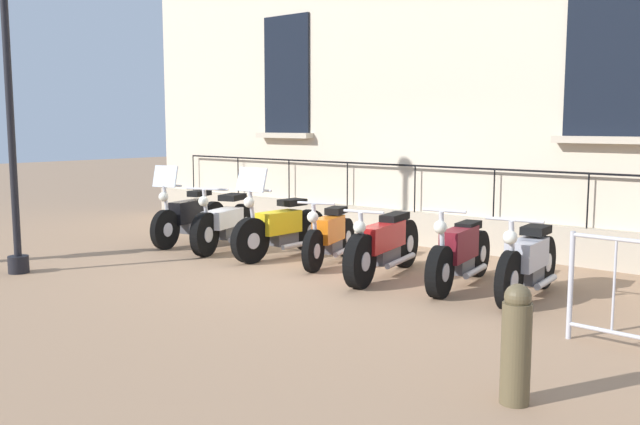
{
  "coord_description": "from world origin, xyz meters",
  "views": [
    {
      "loc": [
        7.72,
        6.39,
        2.06
      ],
      "look_at": [
        0.17,
        0.0,
        0.8
      ],
      "focal_mm": 39.13,
      "sensor_mm": 36.0,
      "label": 1
    }
  ],
  "objects_px": {
    "motorcycle_white": "(224,224)",
    "motorcycle_maroon": "(460,254)",
    "motorcycle_orange": "(330,236)",
    "motorcycle_silver": "(528,263)",
    "motorcycle_red": "(384,246)",
    "bollard": "(516,344)",
    "lamppost": "(8,80)",
    "motorcycle_black": "(189,217)",
    "motorcycle_yellow": "(280,229)"
  },
  "relations": [
    {
      "from": "motorcycle_yellow",
      "to": "motorcycle_orange",
      "type": "relative_size",
      "value": 1.09
    },
    {
      "from": "motorcycle_red",
      "to": "motorcycle_black",
      "type": "bearing_deg",
      "value": -90.48
    },
    {
      "from": "motorcycle_orange",
      "to": "lamppost",
      "type": "xyz_separation_m",
      "value": [
        3.29,
        -2.9,
        2.24
      ]
    },
    {
      "from": "motorcycle_white",
      "to": "lamppost",
      "type": "xyz_separation_m",
      "value": [
        3.08,
        -0.84,
        2.22
      ]
    },
    {
      "from": "motorcycle_orange",
      "to": "lamppost",
      "type": "bearing_deg",
      "value": -41.45
    },
    {
      "from": "motorcycle_white",
      "to": "motorcycle_yellow",
      "type": "relative_size",
      "value": 0.95
    },
    {
      "from": "motorcycle_black",
      "to": "motorcycle_yellow",
      "type": "distance_m",
      "value": 2.1
    },
    {
      "from": "motorcycle_black",
      "to": "motorcycle_white",
      "type": "height_order",
      "value": "motorcycle_black"
    },
    {
      "from": "motorcycle_black",
      "to": "motorcycle_yellow",
      "type": "bearing_deg",
      "value": 91.93
    },
    {
      "from": "motorcycle_orange",
      "to": "motorcycle_silver",
      "type": "xyz_separation_m",
      "value": [
        0.07,
        3.1,
        0.02
      ]
    },
    {
      "from": "motorcycle_white",
      "to": "motorcycle_maroon",
      "type": "distance_m",
      "value": 4.26
    },
    {
      "from": "bollard",
      "to": "lamppost",
      "type": "bearing_deg",
      "value": -88.77
    },
    {
      "from": "motorcycle_yellow",
      "to": "motorcycle_silver",
      "type": "bearing_deg",
      "value": 90.31
    },
    {
      "from": "motorcycle_red",
      "to": "lamppost",
      "type": "relative_size",
      "value": 0.44
    },
    {
      "from": "motorcycle_yellow",
      "to": "motorcycle_maroon",
      "type": "relative_size",
      "value": 0.98
    },
    {
      "from": "bollard",
      "to": "motorcycle_yellow",
      "type": "bearing_deg",
      "value": -119.94
    },
    {
      "from": "motorcycle_white",
      "to": "motorcycle_orange",
      "type": "height_order",
      "value": "motorcycle_white"
    },
    {
      "from": "motorcycle_white",
      "to": "motorcycle_maroon",
      "type": "bearing_deg",
      "value": 92.19
    },
    {
      "from": "motorcycle_white",
      "to": "motorcycle_maroon",
      "type": "relative_size",
      "value": 0.93
    },
    {
      "from": "motorcycle_white",
      "to": "motorcycle_maroon",
      "type": "xyz_separation_m",
      "value": [
        -0.16,
        4.25,
        -0.01
      ]
    },
    {
      "from": "motorcycle_black",
      "to": "bollard",
      "type": "relative_size",
      "value": 2.22
    },
    {
      "from": "motorcycle_white",
      "to": "motorcycle_silver",
      "type": "xyz_separation_m",
      "value": [
        -0.14,
        5.17,
        -0.0
      ]
    },
    {
      "from": "motorcycle_silver",
      "to": "bollard",
      "type": "height_order",
      "value": "motorcycle_silver"
    },
    {
      "from": "motorcycle_white",
      "to": "motorcycle_orange",
      "type": "distance_m",
      "value": 2.08
    },
    {
      "from": "motorcycle_yellow",
      "to": "bollard",
      "type": "distance_m",
      "value": 6.08
    },
    {
      "from": "motorcycle_black",
      "to": "motorcycle_white",
      "type": "xyz_separation_m",
      "value": [
        0.04,
        0.95,
        -0.03
      ]
    },
    {
      "from": "lamppost",
      "to": "bollard",
      "type": "height_order",
      "value": "lamppost"
    },
    {
      "from": "motorcycle_yellow",
      "to": "motorcycle_silver",
      "type": "xyz_separation_m",
      "value": [
        -0.02,
        4.02,
        -0.02
      ]
    },
    {
      "from": "motorcycle_orange",
      "to": "motorcycle_silver",
      "type": "height_order",
      "value": "motorcycle_silver"
    },
    {
      "from": "motorcycle_yellow",
      "to": "lamppost",
      "type": "distance_m",
      "value": 4.36
    },
    {
      "from": "motorcycle_silver",
      "to": "lamppost",
      "type": "bearing_deg",
      "value": -61.83
    },
    {
      "from": "motorcycle_yellow",
      "to": "motorcycle_red",
      "type": "xyz_separation_m",
      "value": [
        0.1,
        2.04,
        -0.02
      ]
    },
    {
      "from": "motorcycle_silver",
      "to": "motorcycle_red",
      "type": "bearing_deg",
      "value": -86.34
    },
    {
      "from": "motorcycle_orange",
      "to": "motorcycle_maroon",
      "type": "height_order",
      "value": "motorcycle_maroon"
    },
    {
      "from": "motorcycle_red",
      "to": "bollard",
      "type": "xyz_separation_m",
      "value": [
        2.93,
        3.24,
        0.03
      ]
    },
    {
      "from": "motorcycle_white",
      "to": "motorcycle_red",
      "type": "height_order",
      "value": "motorcycle_white"
    },
    {
      "from": "lamppost",
      "to": "motorcycle_orange",
      "type": "bearing_deg",
      "value": 138.55
    },
    {
      "from": "motorcycle_black",
      "to": "motorcycle_silver",
      "type": "xyz_separation_m",
      "value": [
        -0.09,
        6.11,
        -0.03
      ]
    },
    {
      "from": "motorcycle_maroon",
      "to": "lamppost",
      "type": "xyz_separation_m",
      "value": [
        3.24,
        -5.09,
        2.23
      ]
    },
    {
      "from": "bollard",
      "to": "motorcycle_white",
      "type": "bearing_deg",
      "value": -114.46
    },
    {
      "from": "motorcycle_orange",
      "to": "motorcycle_silver",
      "type": "distance_m",
      "value": 3.1
    },
    {
      "from": "motorcycle_black",
      "to": "motorcycle_orange",
      "type": "distance_m",
      "value": 3.02
    },
    {
      "from": "motorcycle_white",
      "to": "lamppost",
      "type": "distance_m",
      "value": 3.89
    },
    {
      "from": "motorcycle_maroon",
      "to": "motorcycle_white",
      "type": "bearing_deg",
      "value": -87.81
    },
    {
      "from": "motorcycle_black",
      "to": "motorcycle_maroon",
      "type": "relative_size",
      "value": 0.99
    },
    {
      "from": "motorcycle_maroon",
      "to": "bollard",
      "type": "distance_m",
      "value": 3.77
    },
    {
      "from": "lamppost",
      "to": "motorcycle_maroon",
      "type": "bearing_deg",
      "value": 122.48
    },
    {
      "from": "motorcycle_silver",
      "to": "lamppost",
      "type": "distance_m",
      "value": 7.16
    },
    {
      "from": "motorcycle_black",
      "to": "lamppost",
      "type": "height_order",
      "value": "lamppost"
    },
    {
      "from": "motorcycle_silver",
      "to": "motorcycle_yellow",
      "type": "bearing_deg",
      "value": -89.69
    }
  ]
}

